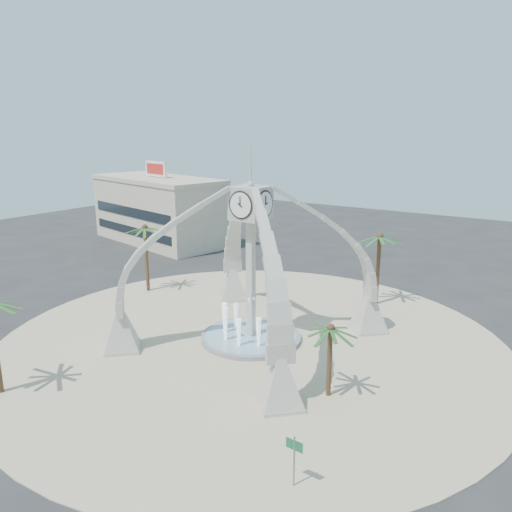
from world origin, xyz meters
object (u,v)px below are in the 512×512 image
Objects in this scene: palm_north at (380,238)px; clock_tower at (251,262)px; palm_west at (145,229)px; street_sign at (294,451)px; palm_east at (331,329)px; fountain at (251,336)px.

clock_tower is at bearing -110.77° from palm_north.
palm_west is 32.53m from street_sign.
clock_tower is 17.68m from street_sign.
palm_north is at bearing 105.31° from street_sign.
palm_west is (-16.00, 4.23, 0.15)m from clock_tower.
fountain is at bearing 154.11° from palm_east.
palm_west is at bearing 161.02° from palm_east.
palm_west is at bearing 150.34° from street_sign.
clock_tower is at bearing 154.11° from palm_east.
palm_west is 23.19m from palm_north.
fountain is (0.00, 0.00, -6.20)m from clock_tower.
palm_east reaches higher than fountain.
palm_east is 18.54m from palm_north.
palm_west is at bearing 165.17° from clock_tower.
street_sign is (27.32, -17.02, -4.73)m from palm_west.
palm_west reaches higher than palm_east.
street_sign is at bearing -48.48° from fountain.
clock_tower is 14.63m from palm_north.
clock_tower is 2.40× the size of palm_north.
clock_tower is 2.40× the size of palm_west.
palm_north is at bearing 101.87° from palm_east.
palm_east is 1.96× the size of street_sign.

